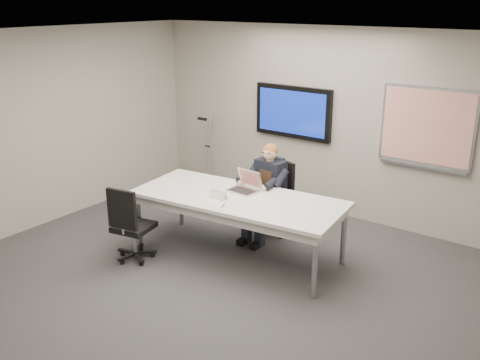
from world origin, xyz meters
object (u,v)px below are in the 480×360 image
Objects in this scene: office_chair_far at (274,211)px; conference_table at (238,204)px; laptop at (246,186)px; seated_person at (263,202)px; office_chair_near at (132,237)px.

conference_table is at bearing -70.13° from office_chair_far.
conference_table is 0.29m from laptop.
laptop reaches higher than office_chair_far.
conference_table is 0.97m from office_chair_far.
laptop is (-0.01, -0.40, 0.35)m from seated_person.
laptop is (-0.02, -0.64, 0.56)m from office_chair_far.
conference_table is at bearing -149.82° from office_chair_near.
office_chair_near is (-1.00, -0.88, -0.41)m from conference_table.
seated_person reaches higher than conference_table.
office_chair_near is at bearing -101.22° from office_chair_far.
laptop is at bearing -74.37° from office_chair_far.
seated_person is at bearing -75.76° from office_chair_far.
laptop is at bearing 97.16° from conference_table.
office_chair_far is (-0.04, 0.89, -0.40)m from conference_table.
conference_table is 1.40m from office_chair_near.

